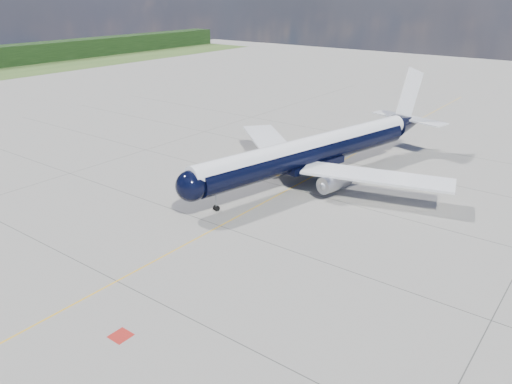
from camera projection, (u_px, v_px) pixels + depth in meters
ground at (309, 178)px, 73.28m from camera, size 320.00×320.00×0.00m
taxiway_centerline at (290, 188)px, 69.58m from camera, size 0.16×160.00×0.01m
red_marking at (121, 336)px, 39.90m from camera, size 1.60×1.60×0.01m
main_airliner at (317, 150)px, 71.50m from camera, size 39.32×48.57×14.19m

